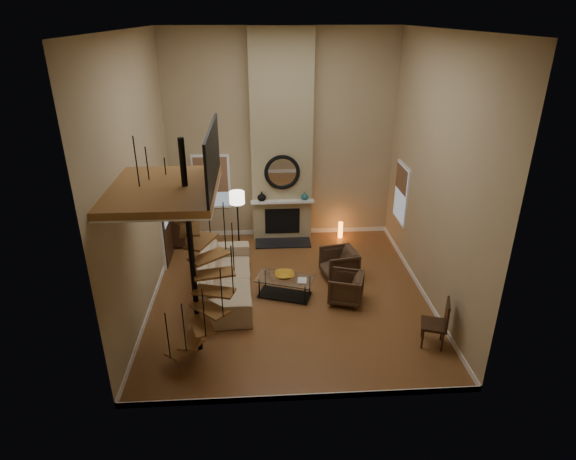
{
  "coord_description": "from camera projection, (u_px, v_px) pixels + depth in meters",
  "views": [
    {
      "loc": [
        -0.61,
        -9.17,
        5.78
      ],
      "look_at": [
        0.0,
        0.4,
        1.4
      ],
      "focal_mm": 29.84,
      "sensor_mm": 36.0,
      "label": 1
    }
  ],
  "objects": [
    {
      "name": "right_wall",
      "position": [
        435.0,
        174.0,
        9.8
      ],
      "size": [
        0.02,
        6.5,
        5.5
      ],
      "primitive_type": "cube",
      "color": "tan",
      "rests_on": "ground"
    },
    {
      "name": "side_chair",
      "position": [
        439.0,
        322.0,
        8.91
      ],
      "size": [
        0.59,
        0.59,
        0.99
      ],
      "color": "#311C10",
      "rests_on": "ground"
    },
    {
      "name": "vase_left",
      "position": [
        262.0,
        196.0,
        12.75
      ],
      "size": [
        0.24,
        0.24,
        0.25
      ],
      "primitive_type": "imported",
      "color": "black",
      "rests_on": "mantel"
    },
    {
      "name": "back_wall",
      "position": [
        281.0,
        139.0,
        12.57
      ],
      "size": [
        6.0,
        0.02,
        5.5
      ],
      "primitive_type": "cube",
      "color": "tan",
      "rests_on": "ground"
    },
    {
      "name": "hearth",
      "position": [
        283.0,
        243.0,
        13.09
      ],
      "size": [
        1.5,
        0.6,
        0.04
      ],
      "primitive_type": "cube",
      "color": "black",
      "rests_on": "ground"
    },
    {
      "name": "accent_lamp",
      "position": [
        340.0,
        230.0,
        13.33
      ],
      "size": [
        0.13,
        0.13,
        0.45
      ],
      "primitive_type": "cylinder",
      "color": "orange",
      "rests_on": "ground"
    },
    {
      "name": "book",
      "position": [
        301.0,
        281.0,
        10.39
      ],
      "size": [
        0.23,
        0.28,
        0.03
      ],
      "primitive_type": "imported",
      "rotation": [
        0.0,
        0.0,
        -0.13
      ],
      "color": "gray",
      "rests_on": "coffee_table"
    },
    {
      "name": "baseboard_front",
      "position": [
        302.0,
        397.0,
        7.8
      ],
      "size": [
        6.0,
        0.02,
        0.12
      ],
      "primitive_type": "cube",
      "color": "white",
      "rests_on": "ground"
    },
    {
      "name": "mantel",
      "position": [
        282.0,
        202.0,
        12.81
      ],
      "size": [
        1.7,
        0.18,
        0.06
      ],
      "primitive_type": "cube",
      "color": "white",
      "rests_on": "chimney_breast"
    },
    {
      "name": "loft",
      "position": [
        170.0,
        186.0,
        7.67
      ],
      "size": [
        1.7,
        2.2,
        1.09
      ],
      "color": "olive",
      "rests_on": "left_wall"
    },
    {
      "name": "window_back",
      "position": [
        211.0,
        181.0,
        12.91
      ],
      "size": [
        1.02,
        0.06,
        1.52
      ],
      "color": "white",
      "rests_on": "back_wall"
    },
    {
      "name": "mirror_frame",
      "position": [
        282.0,
        172.0,
        12.53
      ],
      "size": [
        0.94,
        0.1,
        0.94
      ],
      "primitive_type": "torus",
      "rotation": [
        1.57,
        0.0,
        0.0
      ],
      "color": "black",
      "rests_on": "chimney_breast"
    },
    {
      "name": "firebox",
      "position": [
        282.0,
        221.0,
        13.13
      ],
      "size": [
        0.95,
        0.02,
        0.72
      ],
      "primitive_type": "cube",
      "color": "black",
      "rests_on": "chimney_breast"
    },
    {
      "name": "baseboard_right",
      "position": [
        420.0,
        287.0,
        10.91
      ],
      "size": [
        0.02,
        6.5,
        0.12
      ],
      "primitive_type": "cube",
      "color": "white",
      "rests_on": "ground"
    },
    {
      "name": "baseboard_back",
      "position": [
        282.0,
        231.0,
        13.68
      ],
      "size": [
        6.0,
        0.02,
        0.12
      ],
      "primitive_type": "cube",
      "color": "white",
      "rests_on": "ground"
    },
    {
      "name": "entry_door",
      "position": [
        165.0,
        223.0,
        11.79
      ],
      "size": [
        0.1,
        1.05,
        2.16
      ],
      "color": "white",
      "rests_on": "ground"
    },
    {
      "name": "front_wall",
      "position": [
        304.0,
        250.0,
        6.67
      ],
      "size": [
        6.0,
        0.02,
        5.5
      ],
      "primitive_type": "cube",
      "color": "tan",
      "rests_on": "ground"
    },
    {
      "name": "ground",
      "position": [
        289.0,
        294.0,
        10.77
      ],
      "size": [
        6.0,
        6.5,
        0.01
      ],
      "primitive_type": "cube",
      "color": "brown",
      "rests_on": "ground"
    },
    {
      "name": "armchair_far",
      "position": [
        349.0,
        288.0,
        10.32
      ],
      "size": [
        0.89,
        0.88,
        0.65
      ],
      "primitive_type": "imported",
      "rotation": [
        0.0,
        0.0,
        -1.87
      ],
      "color": "#442F1F",
      "rests_on": "ground"
    },
    {
      "name": "baseboard_left",
      "position": [
        154.0,
        296.0,
        10.57
      ],
      "size": [
        0.02,
        6.5,
        0.12
      ],
      "primitive_type": "cube",
      "color": "white",
      "rests_on": "ground"
    },
    {
      "name": "ceiling",
      "position": [
        289.0,
        30.0,
        8.48
      ],
      "size": [
        6.0,
        6.5,
        0.01
      ],
      "primitive_type": "cube",
      "color": "silver",
      "rests_on": "back_wall"
    },
    {
      "name": "sofa",
      "position": [
        224.0,
        277.0,
        10.69
      ],
      "size": [
        1.24,
        2.98,
        0.86
      ],
      "primitive_type": "imported",
      "rotation": [
        0.0,
        0.0,
        1.6
      ],
      "color": "tan",
      "rests_on": "ground"
    },
    {
      "name": "coffee_table",
      "position": [
        285.0,
        285.0,
        10.58
      ],
      "size": [
        1.38,
        1.0,
        0.46
      ],
      "color": "silver",
      "rests_on": "ground"
    },
    {
      "name": "window_right",
      "position": [
        401.0,
        193.0,
        12.08
      ],
      "size": [
        0.06,
        1.02,
        1.52
      ],
      "color": "white",
      "rests_on": "right_wall"
    },
    {
      "name": "vase_right",
      "position": [
        305.0,
        196.0,
        12.83
      ],
      "size": [
        0.2,
        0.2,
        0.21
      ],
      "primitive_type": "imported",
      "color": "#175152",
      "rests_on": "mantel"
    },
    {
      "name": "armchair_near",
      "position": [
        342.0,
        263.0,
        11.33
      ],
      "size": [
        0.92,
        0.91,
        0.72
      ],
      "primitive_type": "imported",
      "rotation": [
        0.0,
        0.0,
        -1.37
      ],
      "color": "#442F1F",
      "rests_on": "ground"
    },
    {
      "name": "chimney_breast",
      "position": [
        282.0,
        140.0,
        12.4
      ],
      "size": [
        1.6,
        0.38,
        5.5
      ],
      "primitive_type": "cube",
      "color": "#9C8E65",
      "rests_on": "ground"
    },
    {
      "name": "spiral_stair",
      "position": [
        194.0,
        265.0,
        8.3
      ],
      "size": [
        1.47,
        1.47,
        4.06
      ],
      "color": "black",
      "rests_on": "ground"
    },
    {
      "name": "floor_lamp",
      "position": [
        237.0,
        203.0,
        12.02
      ],
      "size": [
        0.38,
        0.38,
        1.7
      ],
      "color": "black",
      "rests_on": "ground"
    },
    {
      "name": "hutch",
      "position": [
        178.0,
        211.0,
        12.74
      ],
      "size": [
        0.37,
        0.79,
        1.77
      ],
      "primitive_type": "cube",
      "color": "#311C10",
      "rests_on": "ground"
    },
    {
      "name": "bowl",
      "position": [
        284.0,
        275.0,
        10.54
      ],
      "size": [
        0.43,
        0.43,
        0.11
      ],
      "primitive_type": "imported",
      "color": "gold",
      "rests_on": "coffee_table"
    },
    {
      "name": "mirror_disc",
      "position": [
        282.0,
        172.0,
        12.54
      ],
      "size": [
        0.8,
        0.01,
        0.8
      ],
      "primitive_type": "cylinder",
      "rotation": [
        1.57,
        0.0,
        0.0
      ],
      "color": "white",
      "rests_on": "chimney_breast"
    },
    {
      "name": "left_wall",
      "position": [
        138.0,
        180.0,
        9.45
      ],
      "size": [
        0.02,
        6.5,
        5.5
      ],
      "primitive_type": "cube",
      "color": "tan",
      "rests_on": "ground"
    }
  ]
}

